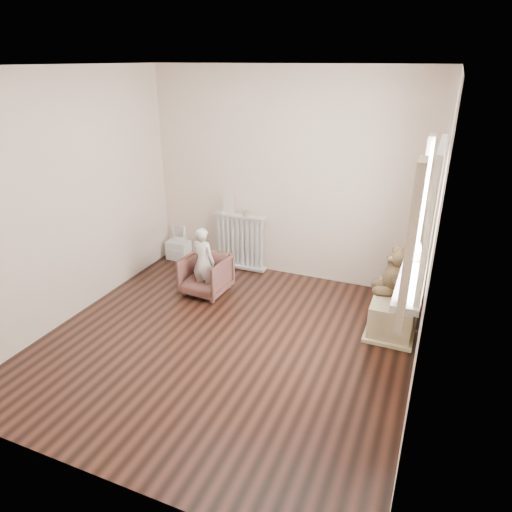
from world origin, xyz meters
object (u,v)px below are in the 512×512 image
at_px(armchair, 206,275).
at_px(toy_bench, 393,310).
at_px(radiator, 240,242).
at_px(teddy_bear, 400,268).
at_px(toy_vanity, 178,241).
at_px(child, 203,261).
at_px(plush_cat, 416,251).

bearing_deg(armchair, toy_bench, 5.77).
height_order(radiator, teddy_bear, teddy_bear).
distance_m(toy_vanity, toy_bench, 3.15).
bearing_deg(toy_vanity, toy_bench, -12.68).
xyz_separation_m(child, toy_bench, (2.21, 0.13, -0.24)).
bearing_deg(radiator, plush_cat, -23.47).
relative_size(armchair, child, 0.63).
distance_m(radiator, armchair, 0.82).
relative_size(toy_bench, plush_cat, 3.25).
distance_m(toy_vanity, armchair, 1.16).
bearing_deg(radiator, toy_vanity, -178.20).
bearing_deg(armchair, toy_vanity, 141.70).
bearing_deg(teddy_bear, plush_cat, -80.39).
relative_size(radiator, toy_vanity, 1.59).
xyz_separation_m(radiator, armchair, (-0.09, -0.80, -0.15)).
xyz_separation_m(radiator, teddy_bear, (2.12, -0.66, 0.28)).
bearing_deg(plush_cat, child, 163.25).
height_order(toy_bench, plush_cat, plush_cat).
relative_size(armchair, toy_bench, 0.66).
bearing_deg(armchair, teddy_bear, 7.30).
distance_m(radiator, toy_vanity, 0.96).
xyz_separation_m(toy_vanity, toy_bench, (3.07, -0.69, -0.08)).
bearing_deg(child, plush_cat, -179.47).
height_order(toy_vanity, armchair, toy_vanity).
relative_size(child, toy_bench, 1.05).
distance_m(radiator, child, 0.86).
bearing_deg(teddy_bear, armchair, 170.00).
height_order(armchair, plush_cat, plush_cat).
height_order(radiator, armchair, radiator).
distance_m(toy_bench, teddy_bear, 0.47).
bearing_deg(plush_cat, teddy_bear, 99.62).
distance_m(radiator, teddy_bear, 2.24).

